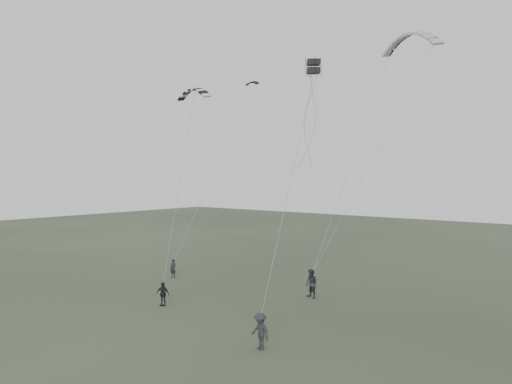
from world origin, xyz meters
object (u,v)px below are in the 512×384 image
Objects in this scene: flyer_left at (173,268)px; flyer_center at (163,294)px; flyer_far at (260,331)px; kite_dark_small at (252,82)px; kite_pale_large at (411,34)px; kite_box at (313,67)px; kite_striped at (194,89)px; flyer_right at (311,284)px.

flyer_center is (6.00, -6.25, 0.01)m from flyer_left.
kite_dark_small reaches higher than flyer_far.
kite_box is at bearing -80.01° from kite_pale_large.
flyer_left is 17.43m from kite_dark_small.
kite_striped reaches higher than flyer_center.
flyer_far reaches higher than flyer_center.
flyer_right is 9.84m from flyer_center.
flyer_center is at bearing -113.14° from flyer_right.
flyer_far is 13.81m from kite_box.
kite_dark_small is at bearing -167.19° from kite_pale_large.
kite_pale_large is (14.44, -0.35, 1.62)m from kite_dark_small.
kite_dark_small is (-13.37, 15.80, 15.57)m from flyer_far.
kite_box is (13.20, -4.06, -0.76)m from kite_striped.
kite_dark_small is (-3.67, 13.47, 15.68)m from flyer_center.
flyer_right is 2.64× the size of kite_box.
kite_striped is at bearing 124.79° from kite_box.
kite_dark_small is 7.70m from kite_striped.
flyer_far is at bearing -33.25° from kite_striped.
flyer_right is at bearing 121.21° from flyer_far.
flyer_left is 14.29m from kite_striped.
flyer_center is 0.87× the size of flyer_far.
kite_striped reaches higher than flyer_far.
kite_pale_large reaches higher than flyer_center.
flyer_center is 0.52× the size of kite_striped.
kite_dark_small reaches higher than kite_box.
kite_striped reaches higher than flyer_right.
flyer_left is 1.16× the size of kite_dark_small.
flyer_far is 23.13m from kite_pale_large.
flyer_center is 9.98m from flyer_far.
kite_striped is (-3.26, 5.96, 14.02)m from flyer_center.
kite_box is (-0.83, -11.22, -4.04)m from kite_pale_large.
flyer_left is at bearing 116.52° from flyer_center.
flyer_right is 0.66× the size of kite_striped.
kite_striped is 13.83m from kite_box.
kite_striped is 3.99× the size of kite_box.
flyer_center is at bearing -115.19° from kite_pale_large.
flyer_left is 0.34× the size of kite_pale_large.
flyer_center is 15.58m from kite_striped.
flyer_left is 17.89m from flyer_far.
flyer_far is at bearing -39.89° from flyer_left.
flyer_far is at bearing -48.18° from kite_dark_small.
kite_pale_large is (10.77, 13.11, 17.30)m from flyer_center.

